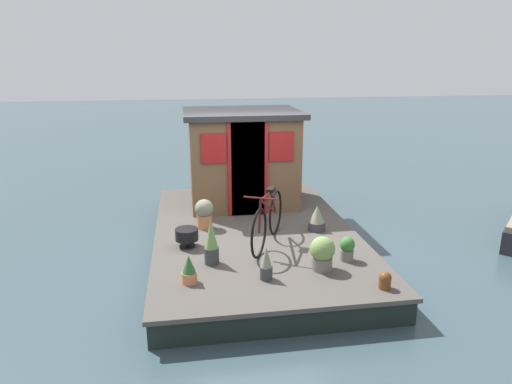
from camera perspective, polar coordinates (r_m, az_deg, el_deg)
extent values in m
plane|color=#384C54|center=(7.92, -0.23, -7.21)|extent=(60.00, 60.00, 0.00)
cube|color=#4C4742|center=(7.79, -0.23, -4.75)|extent=(5.29, 3.28, 0.06)
cube|color=black|center=(7.86, -0.23, -6.09)|extent=(5.18, 3.22, 0.33)
cube|color=brown|center=(9.00, -1.74, 4.04)|extent=(1.61, 2.00, 1.71)
cube|color=#28282B|center=(8.85, -1.79, 9.77)|extent=(1.81, 2.20, 0.10)
cube|color=maroon|center=(8.20, -1.00, 2.79)|extent=(0.04, 0.60, 1.70)
cube|color=maroon|center=(8.19, -1.00, 3.12)|extent=(0.03, 0.72, 1.80)
cube|color=maroon|center=(8.22, 3.15, 5.65)|extent=(0.03, 0.44, 0.52)
cube|color=maroon|center=(8.06, -5.27, 5.39)|extent=(0.03, 0.44, 0.52)
torus|color=black|center=(6.58, 0.36, -5.12)|extent=(0.67, 0.35, 0.73)
torus|color=black|center=(7.44, 2.43, -2.55)|extent=(0.67, 0.35, 0.73)
cylinder|color=#4C1414|center=(6.96, 1.56, -1.84)|extent=(0.82, 0.42, 0.50)
cylinder|color=#4C1414|center=(6.76, 1.23, -0.47)|extent=(0.53, 0.28, 0.07)
cylinder|color=#4C1414|center=(7.23, 2.15, -1.29)|extent=(0.32, 0.18, 0.46)
cylinder|color=#4C1414|center=(6.53, 0.46, -3.08)|extent=(0.12, 0.08, 0.47)
cube|color=black|center=(7.02, 1.86, 0.27)|extent=(0.22, 0.18, 0.06)
cylinder|color=#4C1414|center=(6.48, 0.56, -0.77)|extent=(0.24, 0.46, 0.02)
cylinder|color=#38383D|center=(6.06, 1.27, -9.98)|extent=(0.16, 0.16, 0.17)
cone|color=gray|center=(5.96, 1.28, -8.05)|extent=(0.15, 0.15, 0.27)
cylinder|color=slate|center=(6.71, 11.18, -7.64)|extent=(0.19, 0.19, 0.16)
ellipsoid|color=#387533|center=(6.65, 11.25, -6.39)|extent=(0.21, 0.21, 0.23)
cylinder|color=slate|center=(6.37, 8.17, -8.72)|extent=(0.28, 0.28, 0.18)
sphere|color=#70934C|center=(6.29, 8.24, -7.00)|extent=(0.34, 0.34, 0.34)
cylinder|color=#C6754C|center=(7.82, -6.39, -3.62)|extent=(0.26, 0.26, 0.23)
sphere|color=gray|center=(7.74, -6.44, -2.05)|extent=(0.31, 0.31, 0.31)
cylinder|color=#38383D|center=(7.75, 7.52, -4.20)|extent=(0.29, 0.29, 0.14)
cone|color=gray|center=(7.68, 7.58, -2.70)|extent=(0.26, 0.26, 0.29)
cylinder|color=#38383D|center=(6.50, -5.51, -7.85)|extent=(0.20, 0.20, 0.24)
cone|color=#70934C|center=(6.37, -5.59, -5.17)|extent=(0.18, 0.18, 0.42)
cylinder|color=#C6754C|center=(6.02, -8.25, -10.46)|extent=(0.20, 0.20, 0.14)
cone|color=#2D602D|center=(5.94, -8.33, -8.84)|extent=(0.18, 0.18, 0.23)
cylinder|color=black|center=(7.06, -8.58, -5.21)|extent=(0.35, 0.35, 0.17)
cylinder|color=black|center=(7.12, -8.53, -6.28)|extent=(0.04, 0.04, 0.11)
cylinder|color=black|center=(7.13, -8.51, -6.63)|extent=(0.24, 0.24, 0.02)
cylinder|color=brown|center=(6.05, 15.67, -10.81)|extent=(0.15, 0.15, 0.14)
sphere|color=brown|center=(6.02, 15.72, -10.20)|extent=(0.16, 0.16, 0.16)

